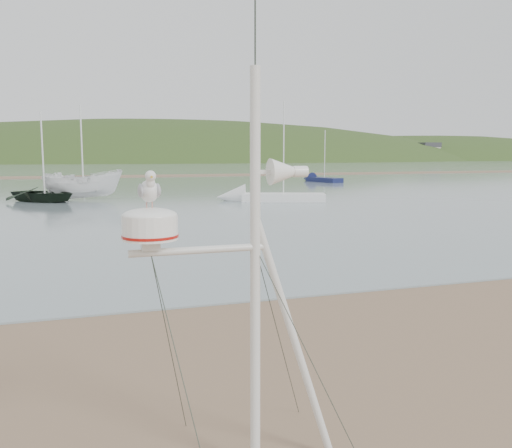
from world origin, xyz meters
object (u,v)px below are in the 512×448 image
object	(u,v)px
boat_dark	(43,164)
sailboat_dark_mid	(91,182)
boat_white	(82,161)
sailboat_blue_far	(316,179)
mast_rig	(251,361)
sailboat_white_near	(255,197)

from	to	relation	value
boat_dark	sailboat_dark_mid	size ratio (longest dim) A/B	0.89
boat_white	sailboat_blue_far	size ratio (longest dim) A/B	0.83
mast_rig	boat_white	bearing A→B (deg)	91.88
boat_dark	sailboat_white_near	bearing A→B (deg)	-61.46
mast_rig	sailboat_white_near	size ratio (longest dim) A/B	0.65
mast_rig	sailboat_dark_mid	xyz separation A→B (m)	(-0.20, 52.21, -0.85)
boat_dark	boat_white	xyz separation A→B (m)	(2.43, 0.78, 0.20)
boat_dark	sailboat_white_near	size ratio (longest dim) A/B	0.66
sailboat_white_near	sailboat_blue_far	xyz separation A→B (m)	(14.48, 21.99, 0.00)
sailboat_blue_far	mast_rig	bearing A→B (deg)	-115.22
boat_white	sailboat_white_near	bearing A→B (deg)	-114.94
sailboat_white_near	sailboat_blue_far	bearing A→B (deg)	56.63
sailboat_dark_mid	boat_dark	bearing A→B (deg)	-99.85
sailboat_blue_far	sailboat_dark_mid	bearing A→B (deg)	177.51
boat_white	sailboat_white_near	size ratio (longest dim) A/B	0.72
boat_dark	mast_rig	bearing A→B (deg)	-129.25
boat_dark	sailboat_blue_far	world-z (taller)	sailboat_blue_far
sailboat_white_near	sailboat_dark_mid	world-z (taller)	sailboat_white_near
mast_rig	sailboat_white_near	world-z (taller)	sailboat_white_near
boat_dark	boat_white	distance (m)	2.56
sailboat_dark_mid	boat_white	bearing A→B (deg)	-92.81
boat_dark	sailboat_blue_far	distance (m)	33.16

